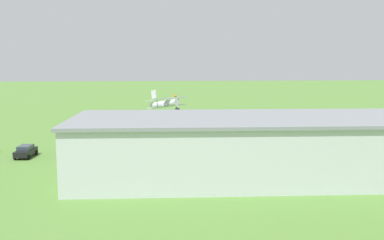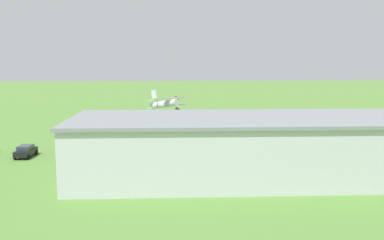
{
  "view_description": "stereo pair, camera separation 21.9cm",
  "coord_description": "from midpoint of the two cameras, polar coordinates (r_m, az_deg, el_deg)",
  "views": [
    {
      "loc": [
        7.09,
        73.44,
        12.49
      ],
      "look_at": [
        2.29,
        12.0,
        3.9
      ],
      "focal_mm": 39.33,
      "sensor_mm": 36.0,
      "label": 1
    },
    {
      "loc": [
        6.87,
        73.45,
        12.49
      ],
      "look_at": [
        2.29,
        12.0,
        3.9
      ],
      "focal_mm": 39.33,
      "sensor_mm": 36.0,
      "label": 2
    }
  ],
  "objects": [
    {
      "name": "person_walking_on_apron",
      "position": [
        59.39,
        -10.08,
        -3.57
      ],
      "size": [
        0.54,
        0.54,
        1.56
      ],
      "color": "#3F3F47",
      "rests_on": "ground_plane"
    },
    {
      "name": "windsock",
      "position": [
        93.12,
        -2.17,
        3.05
      ],
      "size": [
        1.25,
        1.42,
        5.2
      ],
      "color": "silver",
      "rests_on": "ground_plane"
    },
    {
      "name": "person_by_parked_cars",
      "position": [
        65.69,
        23.52,
        -2.98
      ],
      "size": [
        0.53,
        0.53,
        1.62
      ],
      "color": "beige",
      "rests_on": "ground_plane"
    },
    {
      "name": "person_beside_truck",
      "position": [
        64.89,
        22.32,
        -3.07
      ],
      "size": [
        0.53,
        0.53,
        1.56
      ],
      "color": "#33723F",
      "rests_on": "ground_plane"
    },
    {
      "name": "ground_plane",
      "position": [
        74.83,
        1.15,
        -1.68
      ],
      "size": [
        400.0,
        400.0,
        0.0
      ],
      "primitive_type": "plane",
      "color": "#568438"
    },
    {
      "name": "person_crossing_taxiway",
      "position": [
        63.52,
        -6.51,
        -2.71
      ],
      "size": [
        0.53,
        0.53,
        1.65
      ],
      "color": "beige",
      "rests_on": "ground_plane"
    },
    {
      "name": "biplane",
      "position": [
        66.48,
        -3.55,
        2.21
      ],
      "size": [
        6.95,
        6.95,
        3.89
      ],
      "color": "silver"
    },
    {
      "name": "hangar",
      "position": [
        46.31,
        9.3,
        -3.6
      ],
      "size": [
        40.95,
        15.53,
        6.61
      ],
      "color": "silver",
      "rests_on": "ground_plane"
    },
    {
      "name": "car_black",
      "position": [
        59.58,
        -21.53,
        -3.92
      ],
      "size": [
        2.22,
        4.19,
        1.57
      ],
      "color": "black",
      "rests_on": "ground_plane"
    },
    {
      "name": "car_red",
      "position": [
        59.07,
        -14.76,
        -3.67
      ],
      "size": [
        2.1,
        4.12,
        1.72
      ],
      "color": "red",
      "rests_on": "ground_plane"
    }
  ]
}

